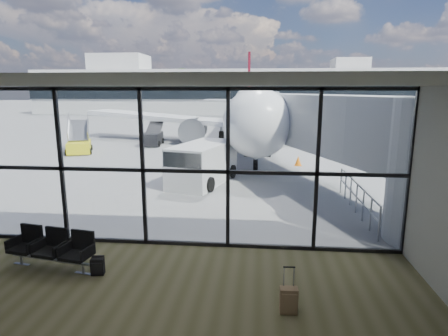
% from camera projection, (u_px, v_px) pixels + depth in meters
% --- Properties ---
extents(ground, '(220.00, 220.00, 0.00)m').
position_uv_depth(ground, '(245.00, 124.00, 49.81)').
color(ground, slate).
rests_on(ground, ground).
extents(lounge_shell, '(12.02, 8.01, 4.51)m').
position_uv_depth(lounge_shell, '(121.00, 209.00, 5.62)').
color(lounge_shell, brown).
rests_on(lounge_shell, ground).
extents(glass_curtain_wall, '(12.10, 0.12, 4.50)m').
position_uv_depth(glass_curtain_wall, '(185.00, 169.00, 10.38)').
color(glass_curtain_wall, white).
rests_on(glass_curtain_wall, ground).
extents(jet_bridge, '(8.00, 16.50, 4.33)m').
position_uv_depth(jet_bridge, '(324.00, 128.00, 16.70)').
color(jet_bridge, '#96989B').
rests_on(jet_bridge, ground).
extents(apron_railing, '(0.06, 5.46, 1.11)m').
position_uv_depth(apron_railing, '(357.00, 194.00, 13.57)').
color(apron_railing, gray).
rests_on(apron_railing, ground).
extents(far_terminal, '(80.00, 12.20, 11.00)m').
position_uv_depth(far_terminal, '(247.00, 91.00, 70.41)').
color(far_terminal, '#ADADA8').
rests_on(far_terminal, ground).
extents(tree_0, '(4.95, 4.95, 7.12)m').
position_uv_depth(tree_0, '(52.00, 89.00, 84.29)').
color(tree_0, '#382619').
rests_on(tree_0, ground).
extents(tree_1, '(5.61, 5.61, 8.07)m').
position_uv_depth(tree_1, '(77.00, 86.00, 83.60)').
color(tree_1, '#382619').
rests_on(tree_1, ground).
extents(tree_2, '(6.27, 6.27, 9.03)m').
position_uv_depth(tree_2, '(102.00, 83.00, 82.90)').
color(tree_2, '#382619').
rests_on(tree_2, ground).
extents(tree_3, '(4.95, 4.95, 7.12)m').
position_uv_depth(tree_3, '(129.00, 89.00, 82.59)').
color(tree_3, '#382619').
rests_on(tree_3, ground).
extents(tree_4, '(5.61, 5.61, 8.07)m').
position_uv_depth(tree_4, '(155.00, 86.00, 81.90)').
color(tree_4, '#382619').
rests_on(tree_4, ground).
extents(tree_5, '(6.27, 6.27, 9.03)m').
position_uv_depth(tree_5, '(182.00, 83.00, 81.20)').
color(tree_5, '#382619').
rests_on(tree_5, ground).
extents(seating_row, '(2.25, 1.00, 1.00)m').
position_uv_depth(seating_row, '(53.00, 246.00, 9.40)').
color(seating_row, gray).
rests_on(seating_row, ground).
extents(backpack, '(0.34, 0.32, 0.46)m').
position_uv_depth(backpack, '(98.00, 266.00, 9.05)').
color(backpack, black).
rests_on(backpack, ground).
extents(suitcase, '(0.36, 0.28, 0.96)m').
position_uv_depth(suitcase, '(289.00, 300.00, 7.47)').
color(suitcase, '#826748').
rests_on(suitcase, ground).
extents(airliner, '(30.12, 34.90, 8.99)m').
position_uv_depth(airliner, '(251.00, 109.00, 33.39)').
color(airliner, white).
rests_on(airliner, ground).
extents(service_van, '(3.02, 4.74, 1.91)m').
position_uv_depth(service_van, '(202.00, 163.00, 17.85)').
color(service_van, silver).
rests_on(service_van, ground).
extents(belt_loader, '(1.77, 3.92, 1.75)m').
position_uv_depth(belt_loader, '(153.00, 138.00, 30.42)').
color(belt_loader, black).
rests_on(belt_loader, ground).
extents(mobile_stairs, '(2.57, 3.49, 2.23)m').
position_uv_depth(mobile_stairs, '(79.00, 145.00, 26.75)').
color(mobile_stairs, gold).
rests_on(mobile_stairs, ground).
extents(traffic_cone_a, '(0.39, 0.39, 0.56)m').
position_uv_depth(traffic_cone_a, '(229.00, 163.00, 21.66)').
color(traffic_cone_a, orange).
rests_on(traffic_cone_a, ground).
extents(traffic_cone_b, '(0.39, 0.39, 0.55)m').
position_uv_depth(traffic_cone_b, '(217.00, 159.00, 22.75)').
color(traffic_cone_b, orange).
rests_on(traffic_cone_b, ground).
extents(traffic_cone_c, '(0.41, 0.41, 0.58)m').
position_uv_depth(traffic_cone_c, '(298.00, 161.00, 22.21)').
color(traffic_cone_c, orange).
rests_on(traffic_cone_c, ground).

